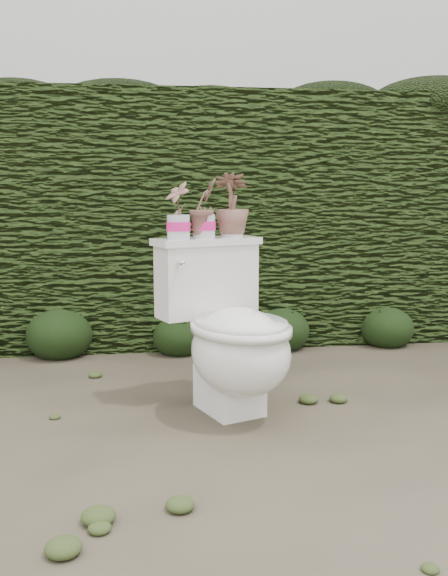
{
  "coord_description": "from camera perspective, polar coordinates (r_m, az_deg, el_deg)",
  "views": [
    {
      "loc": [
        -0.6,
        -2.78,
        1.0
      ],
      "look_at": [
        -0.19,
        0.12,
        0.55
      ],
      "focal_mm": 40.0,
      "sensor_mm": 36.0,
      "label": 1
    }
  ],
  "objects": [
    {
      "name": "liriope_clump_4",
      "position": [
        4.08,
        5.09,
        -3.36
      ],
      "size": [
        0.36,
        0.36,
        0.29
      ],
      "primitive_type": "ellipsoid",
      "color": "black",
      "rests_on": "ground"
    },
    {
      "name": "potted_plant_center",
      "position": [
        3.0,
        -1.8,
        6.97
      ],
      "size": [
        0.18,
        0.18,
        0.26
      ],
      "primitive_type": "imported",
      "rotation": [
        0.0,
        0.0,
        0.74
      ],
      "color": "#326B21",
      "rests_on": "toilet"
    },
    {
      "name": "liriope_clump_5",
      "position": [
        4.29,
        14.27,
        -3.09
      ],
      "size": [
        0.35,
        0.35,
        0.28
      ],
      "primitive_type": "ellipsoid",
      "color": "black",
      "rests_on": "ground"
    },
    {
      "name": "hedge",
      "position": [
        4.42,
        -0.32,
        6.18
      ],
      "size": [
        8.0,
        1.0,
        1.6
      ],
      "primitive_type": "cube",
      "color": "#2D4216",
      "rests_on": "ground"
    },
    {
      "name": "potted_plant_left",
      "position": [
        2.94,
        -4.09,
        6.75
      ],
      "size": [
        0.14,
        0.16,
        0.25
      ],
      "primitive_type": "imported",
      "rotation": [
        0.0,
        0.0,
        5.31
      ],
      "color": "#326B21",
      "rests_on": "toilet"
    },
    {
      "name": "toilet",
      "position": [
        2.86,
        0.66,
        -4.26
      ],
      "size": [
        0.66,
        0.79,
        0.78
      ],
      "rotation": [
        0.0,
        0.0,
        0.36
      ],
      "color": "white",
      "rests_on": "ground"
    },
    {
      "name": "potted_plant_right",
      "position": [
        3.07,
        0.71,
        7.25
      ],
      "size": [
        0.18,
        0.18,
        0.29
      ],
      "primitive_type": "imported",
      "rotation": [
        0.0,
        0.0,
        3.03
      ],
      "color": "#326B21",
      "rests_on": "toilet"
    },
    {
      "name": "ground",
      "position": [
        3.01,
        3.9,
        -10.65
      ],
      "size": [
        60.0,
        60.0,
        0.0
      ],
      "primitive_type": "plane",
      "color": "brown",
      "rests_on": "ground"
    },
    {
      "name": "house_wall",
      "position": [
        8.92,
        -0.34,
        15.22
      ],
      "size": [
        8.0,
        3.5,
        4.0
      ],
      "primitive_type": "cube",
      "color": "silver",
      "rests_on": "ground"
    },
    {
      "name": "liriope_clump_2",
      "position": [
        4.01,
        -14.42,
        -3.62
      ],
      "size": [
        0.4,
        0.4,
        0.32
      ],
      "primitive_type": "ellipsoid",
      "color": "black",
      "rests_on": "ground"
    },
    {
      "name": "liriope_clump_3",
      "position": [
        3.97,
        -4.01,
        -3.93
      ],
      "size": [
        0.32,
        0.32,
        0.26
      ],
      "primitive_type": "ellipsoid",
      "color": "black",
      "rests_on": "ground"
    }
  ]
}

